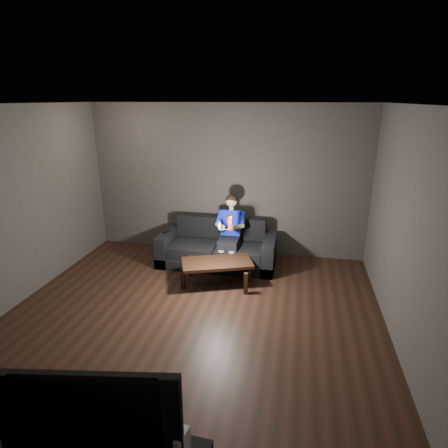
# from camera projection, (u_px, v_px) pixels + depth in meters

# --- Properties ---
(floor) EXTENTS (5.00, 5.00, 0.00)m
(floor) POSITION_uv_depth(u_px,v_px,m) (189.00, 323.00, 4.85)
(floor) COLOR black
(floor) RESTS_ON ground
(back_wall) EXTENTS (5.00, 0.04, 2.70)m
(back_wall) POSITION_uv_depth(u_px,v_px,m) (226.00, 181.00, 6.74)
(back_wall) COLOR #403C38
(back_wall) RESTS_ON ground
(front_wall) EXTENTS (5.00, 0.04, 2.70)m
(front_wall) POSITION_uv_depth(u_px,v_px,m) (54.00, 363.00, 2.10)
(front_wall) COLOR #403C38
(front_wall) RESTS_ON ground
(left_wall) EXTENTS (0.04, 5.00, 2.70)m
(left_wall) POSITION_uv_depth(u_px,v_px,m) (2.00, 212.00, 4.89)
(left_wall) COLOR #403C38
(left_wall) RESTS_ON ground
(right_wall) EXTENTS (0.04, 5.00, 2.70)m
(right_wall) POSITION_uv_depth(u_px,v_px,m) (413.00, 239.00, 3.95)
(right_wall) COLOR #403C38
(right_wall) RESTS_ON ground
(ceiling) EXTENTS (5.00, 5.00, 0.02)m
(ceiling) POSITION_uv_depth(u_px,v_px,m) (181.00, 104.00, 3.99)
(ceiling) COLOR silver
(ceiling) RESTS_ON back_wall
(sofa) EXTENTS (1.99, 0.86, 0.77)m
(sofa) POSITION_uv_depth(u_px,v_px,m) (218.00, 250.00, 6.52)
(sofa) COLOR black
(sofa) RESTS_ON floor
(child) EXTENTS (0.49, 0.60, 1.21)m
(child) POSITION_uv_depth(u_px,v_px,m) (230.00, 227.00, 6.29)
(child) COLOR black
(child) RESTS_ON sofa
(wii_remote_red) EXTENTS (0.05, 0.08, 0.21)m
(wii_remote_red) POSITION_uv_depth(u_px,v_px,m) (230.00, 223.00, 5.77)
(wii_remote_red) COLOR red
(wii_remote_red) RESTS_ON child
(nunchuk_white) EXTENTS (0.08, 0.10, 0.14)m
(nunchuk_white) POSITION_uv_depth(u_px,v_px,m) (220.00, 225.00, 5.82)
(nunchuk_white) COLOR silver
(nunchuk_white) RESTS_ON child
(wii_remote_black) EXTENTS (0.06, 0.15, 0.03)m
(wii_remote_black) POSITION_uv_depth(u_px,v_px,m) (166.00, 231.00, 6.52)
(wii_remote_black) COLOR black
(wii_remote_black) RESTS_ON sofa
(coffee_table) EXTENTS (1.18, 0.87, 0.39)m
(coffee_table) POSITION_uv_depth(u_px,v_px,m) (217.00, 264.00, 5.75)
(coffee_table) COLOR black
(coffee_table) RESTS_ON floor
(tv) EXTENTS (1.18, 0.34, 0.67)m
(tv) POSITION_uv_depth(u_px,v_px,m) (96.00, 403.00, 2.45)
(tv) COLOR black
(tv) RESTS_ON media_console
(wii_console) EXTENTS (0.07, 0.16, 0.20)m
(wii_console) POSITION_uv_depth(u_px,v_px,m) (182.00, 446.00, 2.42)
(wii_console) COLOR silver
(wii_console) RESTS_ON media_console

